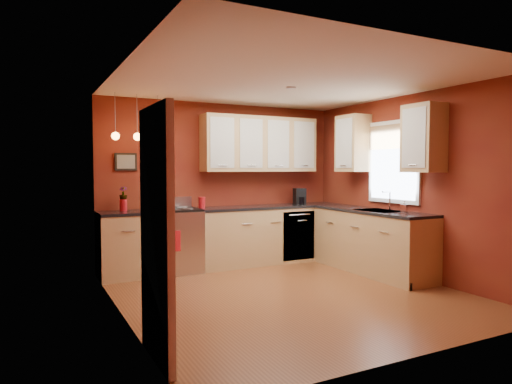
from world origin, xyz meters
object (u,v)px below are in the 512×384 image
gas_range (174,240)px  soap_pump (404,206)px  red_canister (202,202)px  coffee_maker (300,197)px  sink (379,212)px

gas_range → soap_pump: soap_pump is taller
red_canister → soap_pump: 2.98m
soap_pump → gas_range: bearing=144.7°
red_canister → coffee_maker: 1.77m
coffee_maker → soap_pump: size_ratio=1.58×
gas_range → soap_pump: (2.71, -1.92, 0.55)m
sink → red_canister: sink is taller
red_canister → soap_pump: soap_pump is taller
gas_range → sink: size_ratio=1.59×
red_canister → coffee_maker: bearing=-1.2°
sink → red_canister: size_ratio=4.15×
coffee_maker → soap_pump: bearing=-67.9°
gas_range → coffee_maker: bearing=0.6°
gas_range → red_canister: (0.47, 0.06, 0.54)m
sink → soap_pump: size_ratio=4.06×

